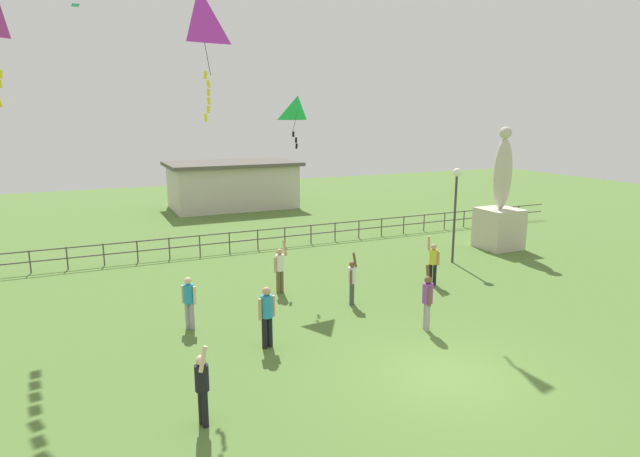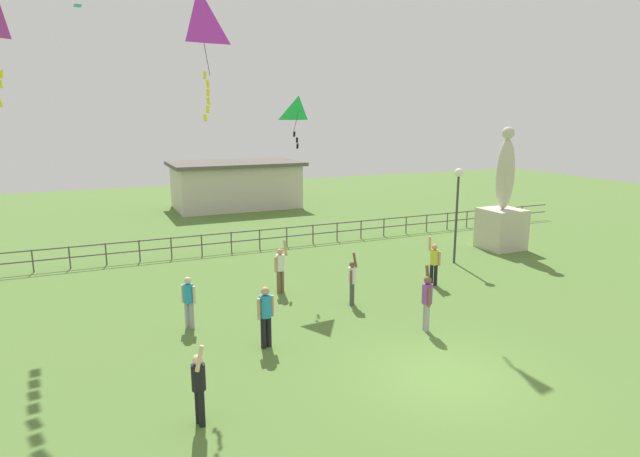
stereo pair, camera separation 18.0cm
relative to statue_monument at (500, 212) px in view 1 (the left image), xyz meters
name	(u,v)px [view 1 (the left image)]	position (x,y,z in m)	size (l,w,h in m)	color
ground_plane	(446,376)	(-10.32, -9.40, -1.74)	(80.00, 80.00, 0.00)	#517533
statue_monument	(500,212)	(0.00, 0.00, 0.00)	(1.78, 1.78, 5.74)	beige
lamppost	(456,194)	(-3.63, -1.18, 1.26)	(0.36, 0.36, 4.09)	#38383D
person_0	(202,384)	(-16.17, -9.04, -0.84)	(0.29, 0.49, 1.81)	black
person_1	(427,298)	(-9.07, -6.84, -0.76)	(0.35, 0.49, 1.95)	#99999E
person_2	(267,313)	(-13.75, -6.02, -0.75)	(0.51, 0.32, 1.73)	black
person_3	(433,261)	(-6.29, -3.36, -0.82)	(0.36, 0.44, 1.85)	black
person_4	(352,279)	(-10.06, -4.00, -0.86)	(0.41, 0.39, 1.76)	#3F4C47
person_5	(280,267)	(-11.83, -1.85, -0.79)	(0.52, 0.30, 1.91)	brown
person_6	(189,299)	(-15.41, -3.81, -0.83)	(0.38, 0.36, 1.59)	#99999E
kite_0	(200,23)	(-14.81, -4.25, 6.86)	(0.94, 0.97, 3.40)	#B22DB2
kite_5	(298,111)	(-10.62, -0.73, 4.65)	(0.91, 0.78, 1.86)	#1EB759
waterfront_railing	(256,236)	(-10.62, 4.60, -1.12)	(36.06, 0.06, 0.95)	#4C4742
pavilion_building	(233,184)	(-8.43, 16.60, -0.15)	(8.72, 5.25, 3.15)	beige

